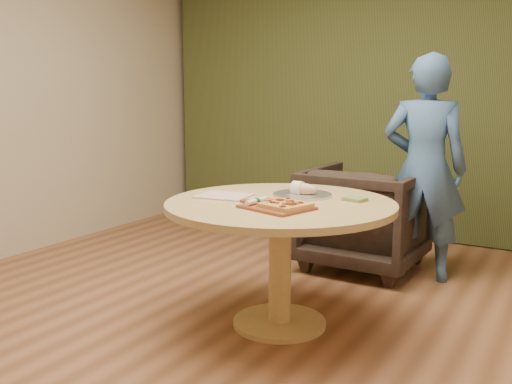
{
  "coord_description": "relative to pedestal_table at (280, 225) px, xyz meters",
  "views": [
    {
      "loc": [
        1.63,
        -2.44,
        1.37
      ],
      "look_at": [
        0.06,
        0.25,
        0.82
      ],
      "focal_mm": 40.0,
      "sensor_mm": 36.0,
      "label": 1
    }
  ],
  "objects": [
    {
      "name": "room_shell",
      "position": [
        -0.13,
        -0.41,
        0.79
      ],
      "size": [
        5.04,
        6.04,
        2.84
      ],
      "color": "#98603C",
      "rests_on": "ground"
    },
    {
      "name": "curtain",
      "position": [
        -0.13,
        2.49,
        0.79
      ],
      "size": [
        4.8,
        0.14,
        2.78
      ],
      "primitive_type": "cube",
      "color": "#353E1C",
      "rests_on": "ground"
    },
    {
      "name": "pedestal_table",
      "position": [
        0.0,
        0.0,
        0.0
      ],
      "size": [
        1.33,
        1.33,
        0.75
      ],
      "rotation": [
        0.0,
        0.0,
        -0.0
      ],
      "color": "#D7B46E",
      "rests_on": "ground"
    },
    {
      "name": "pizza_paddle",
      "position": [
        0.07,
        -0.19,
        0.15
      ],
      "size": [
        0.47,
        0.37,
        0.01
      ],
      "rotation": [
        0.0,
        0.0,
        -0.28
      ],
      "color": "brown",
      "rests_on": "pedestal_table"
    },
    {
      "name": "flatbread_pizza",
      "position": [
        0.13,
        -0.19,
        0.17
      ],
      "size": [
        0.27,
        0.27,
        0.04
      ],
      "rotation": [
        0.0,
        0.0,
        -0.28
      ],
      "color": "tan",
      "rests_on": "pizza_paddle"
    },
    {
      "name": "cutlery_roll",
      "position": [
        -0.05,
        -0.19,
        0.17
      ],
      "size": [
        0.05,
        0.2,
        0.03
      ],
      "rotation": [
        0.0,
        0.0,
        -0.13
      ],
      "color": "silver",
      "rests_on": "pizza_paddle"
    },
    {
      "name": "newspaper",
      "position": [
        -0.36,
        -0.04,
        0.15
      ],
      "size": [
        0.33,
        0.29,
        0.01
      ],
      "primitive_type": "cube",
      "rotation": [
        0.0,
        0.0,
        0.13
      ],
      "color": "white",
      "rests_on": "pedestal_table"
    },
    {
      "name": "serving_tray",
      "position": [
        0.03,
        0.22,
        0.15
      ],
      "size": [
        0.36,
        0.36,
        0.02
      ],
      "color": "silver",
      "rests_on": "pedestal_table"
    },
    {
      "name": "bread_roll",
      "position": [
        0.02,
        0.22,
        0.18
      ],
      "size": [
        0.19,
        0.09,
        0.09
      ],
      "color": "#E0B888",
      "rests_on": "serving_tray"
    },
    {
      "name": "green_packet",
      "position": [
        0.36,
        0.24,
        0.15
      ],
      "size": [
        0.14,
        0.12,
        0.02
      ],
      "primitive_type": "cube",
      "rotation": [
        0.0,
        0.0,
        -0.23
      ],
      "color": "#586C30",
      "rests_on": "pedestal_table"
    },
    {
      "name": "armchair",
      "position": [
        0.04,
        1.34,
        -0.17
      ],
      "size": [
        0.88,
        0.82,
        0.88
      ],
      "primitive_type": "imported",
      "rotation": [
        0.0,
        0.0,
        3.12
      ],
      "color": "black",
      "rests_on": "ground"
    },
    {
      "name": "person_standing",
      "position": [
        0.49,
        1.31,
        0.21
      ],
      "size": [
        0.65,
        0.48,
        1.64
      ],
      "primitive_type": "imported",
      "rotation": [
        0.0,
        0.0,
        3.3
      ],
      "color": "#3C6191",
      "rests_on": "ground"
    }
  ]
}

